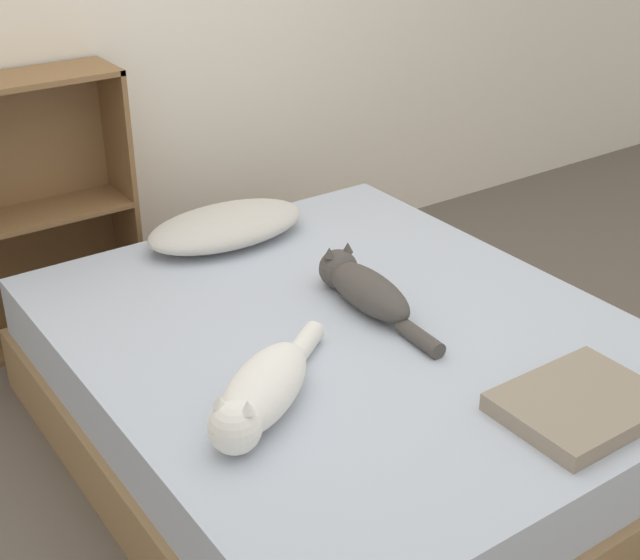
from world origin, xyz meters
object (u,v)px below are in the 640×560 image
(bookshelf, at_px, (15,212))
(pillow, at_px, (226,226))
(bed, at_px, (346,387))
(cat_dark, at_px, (363,287))
(cat_light, at_px, (261,393))

(bookshelf, bearing_deg, pillow, -39.84)
(bed, height_order, bookshelf, bookshelf)
(bed, xyz_separation_m, pillow, (0.01, 0.75, 0.28))
(bed, height_order, pillow, pillow)
(cat_dark, height_order, bookshelf, bookshelf)
(bed, relative_size, cat_dark, 3.20)
(pillow, bearing_deg, bookshelf, 140.16)
(bookshelf, bearing_deg, cat_light, -84.21)
(pillow, distance_m, cat_dark, 0.67)
(bed, distance_m, bookshelf, 1.42)
(cat_light, bearing_deg, pillow, -149.92)
(bed, distance_m, cat_dark, 0.32)
(cat_dark, bearing_deg, pillow, 12.66)
(cat_light, relative_size, cat_dark, 0.92)
(pillow, relative_size, bookshelf, 0.60)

